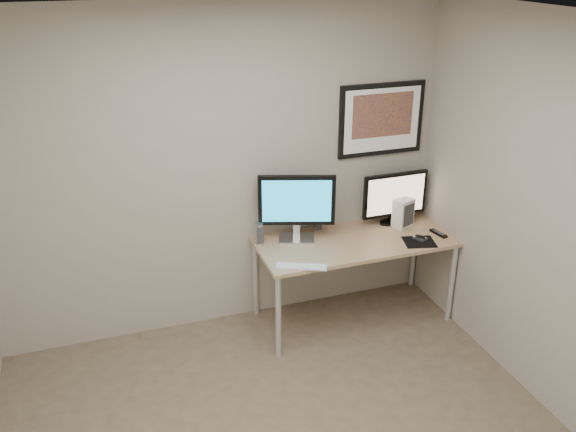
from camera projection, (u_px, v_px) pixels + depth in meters
name	position (u px, v px, depth m)	size (l,w,h in m)	color
room	(269.00, 188.00, 3.51)	(3.60, 3.60, 3.60)	white
desk	(354.00, 247.00, 4.98)	(1.60, 0.70, 0.73)	olive
framed_art	(381.00, 119.00, 4.99)	(0.75, 0.04, 0.60)	black
monitor_large	(297.00, 205.00, 4.83)	(0.59, 0.28, 0.56)	#BBBBC0
monitor_tv	(395.00, 197.00, 5.16)	(0.58, 0.14, 0.46)	black
speaker_left	(259.00, 234.00, 4.87)	(0.07, 0.07, 0.17)	#BBBBC0
speaker_right	(319.00, 221.00, 5.11)	(0.07, 0.07, 0.16)	#BBBBC0
keyboard	(302.00, 266.00, 4.54)	(0.38, 0.10, 0.01)	silver
mousepad	(419.00, 242.00, 4.92)	(0.25, 0.22, 0.00)	black
mouse	(420.00, 237.00, 4.95)	(0.06, 0.11, 0.04)	black
remote	(438.00, 233.00, 5.05)	(0.05, 0.17, 0.02)	black
fan_unit	(403.00, 213.00, 5.16)	(0.16, 0.12, 0.25)	silver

